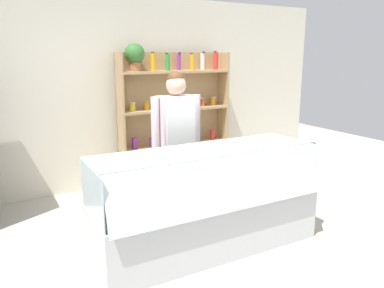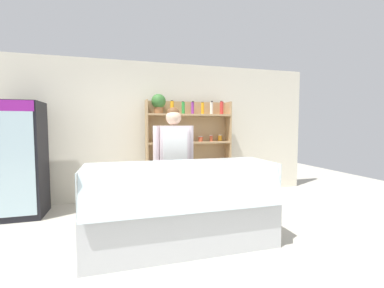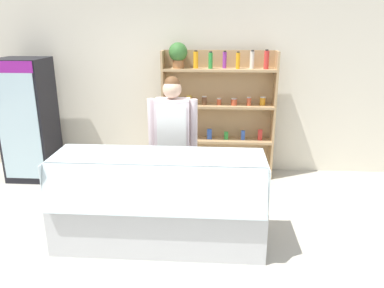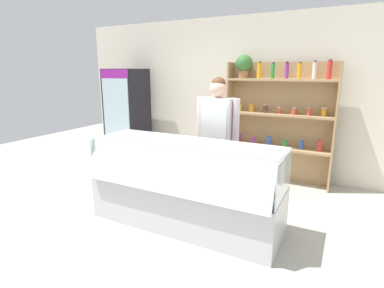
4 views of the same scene
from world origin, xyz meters
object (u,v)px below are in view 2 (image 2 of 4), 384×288
object	(u,v)px
drinks_fridge	(20,160)
deli_display_case	(182,221)
shelving_unit	(185,141)
shop_clerk	(174,155)

from	to	relation	value
drinks_fridge	deli_display_case	xyz separation A→B (m)	(2.22, -1.70, -0.60)
shelving_unit	deli_display_case	xyz separation A→B (m)	(-0.56, -1.99, -0.84)
deli_display_case	shop_clerk	bearing A→B (deg)	84.90
drinks_fridge	deli_display_case	size ratio (longest dim) A/B	0.82
shelving_unit	drinks_fridge	bearing A→B (deg)	-173.93
drinks_fridge	deli_display_case	distance (m)	2.86
drinks_fridge	shelving_unit	size ratio (longest dim) A/B	0.89
drinks_fridge	shop_clerk	world-z (taller)	drinks_fridge
shop_clerk	drinks_fridge	bearing A→B (deg)	158.20
shelving_unit	shop_clerk	distance (m)	1.31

